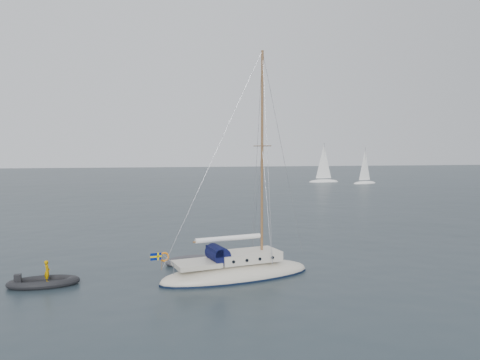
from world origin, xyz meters
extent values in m
plane|color=black|center=(0.00, 0.00, 0.00)|extent=(300.00, 300.00, 0.00)
ellipsoid|color=beige|center=(-1.10, -1.84, 0.15)|extent=(8.83, 2.75, 1.47)
cube|color=beige|center=(-0.41, -1.84, 1.16)|extent=(3.53, 1.86, 0.54)
cube|color=beige|center=(-3.45, -1.84, 1.00)|extent=(2.35, 1.86, 0.25)
cylinder|color=#0B0D35|center=(-2.23, -1.84, 1.43)|extent=(0.94, 1.62, 0.94)
cube|color=#0B0D35|center=(-2.42, -1.84, 1.62)|extent=(0.44, 1.62, 0.39)
cylinder|color=brown|center=(0.47, -1.84, 6.77)|extent=(0.15, 0.15, 11.77)
cylinder|color=brown|center=(0.47, -1.84, 7.36)|extent=(0.05, 2.16, 0.05)
cylinder|color=brown|center=(-1.59, -1.84, 2.21)|extent=(4.12, 0.10, 0.10)
cylinder|color=white|center=(-1.59, -1.84, 2.26)|extent=(3.83, 0.27, 0.27)
cylinder|color=gray|center=(-5.02, -1.84, 1.42)|extent=(0.04, 2.16, 0.04)
torus|color=orange|center=(-5.07, -1.25, 1.42)|extent=(0.53, 0.10, 0.53)
cylinder|color=brown|center=(-5.37, -1.84, 1.32)|extent=(0.03, 0.03, 0.88)
cube|color=navy|center=(-5.66, -1.84, 1.62)|extent=(0.59, 0.02, 0.37)
cube|color=#FFD400|center=(-5.66, -1.84, 1.62)|extent=(0.61, 0.03, 0.09)
cube|color=#FFD400|center=(-5.55, -1.84, 1.62)|extent=(0.09, 0.03, 0.39)
cylinder|color=black|center=(-1.69, -0.90, 1.16)|extent=(0.18, 0.06, 0.18)
cylinder|color=black|center=(-1.69, -2.78, 1.16)|extent=(0.18, 0.06, 0.18)
cylinder|color=black|center=(-0.90, -0.90, 1.16)|extent=(0.18, 0.06, 0.18)
cylinder|color=black|center=(-0.90, -2.78, 1.16)|extent=(0.18, 0.06, 0.18)
cylinder|color=black|center=(-0.12, -0.90, 1.16)|extent=(0.18, 0.06, 0.18)
cylinder|color=black|center=(-0.12, -2.78, 1.16)|extent=(0.18, 0.06, 0.18)
cylinder|color=black|center=(0.67, -0.90, 1.16)|extent=(0.18, 0.06, 0.18)
cylinder|color=black|center=(0.67, -2.78, 1.16)|extent=(0.18, 0.06, 0.18)
cube|color=#454549|center=(-3.50, 1.77, 0.13)|extent=(1.84, 0.76, 0.11)
cube|color=black|center=(-11.37, -1.58, 0.13)|extent=(2.28, 0.95, 0.11)
cube|color=black|center=(-12.61, -1.58, 0.43)|extent=(0.33, 0.33, 0.57)
imported|color=#C28900|center=(-11.18, -1.58, 0.76)|extent=(0.36, 0.47, 1.17)
ellipsoid|color=white|center=(36.39, 61.02, 0.05)|extent=(5.90, 1.97, 0.98)
cylinder|color=gray|center=(36.39, 61.02, 3.93)|extent=(0.10, 0.10, 6.88)
cone|color=white|center=(36.35, 61.02, 3.93)|extent=(3.15, 3.15, 6.39)
ellipsoid|color=white|center=(29.73, 66.50, 0.06)|extent=(6.62, 2.21, 1.10)
cylinder|color=gray|center=(29.73, 66.50, 4.41)|extent=(0.11, 0.11, 7.72)
cone|color=white|center=(29.67, 66.50, 4.41)|extent=(3.53, 3.53, 7.17)
camera|label=1|loc=(-5.58, -27.18, 7.25)|focal=35.00mm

